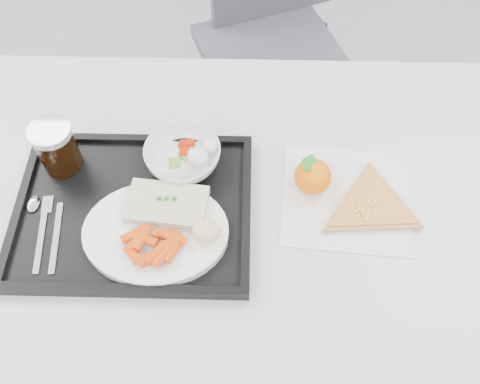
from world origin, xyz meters
The scene contains 15 objects.
room centered at (0.00, 0.00, 1.40)m, with size 6.04×7.04×2.84m.
table centered at (0.00, 0.30, 0.68)m, with size 1.20×0.80×0.75m.
chair centered at (0.13, 1.12, 0.54)m, with size 0.55×0.55×0.93m.
tray centered at (-0.16, 0.27, 0.76)m, with size 0.45×0.35×0.03m.
dinner_plate centered at (-0.11, 0.21, 0.77)m, with size 0.27×0.27×0.02m.
fish_fillet centered at (-0.09, 0.26, 0.79)m, with size 0.16×0.11×0.03m.
bread_roll centered at (-0.02, 0.20, 0.80)m, with size 0.06×0.06×0.03m.
salad_bowl centered at (-0.07, 0.38, 0.79)m, with size 0.15×0.15×0.05m.
cola_glass centered at (-0.32, 0.37, 0.82)m, with size 0.08×0.08×0.11m.
cutlery centered at (-0.33, 0.23, 0.77)m, with size 0.09×0.17×0.01m.
napkin centered at (0.25, 0.31, 0.75)m, with size 0.27×0.26×0.00m.
tangerine centered at (0.18, 0.34, 0.79)m, with size 0.08×0.08×0.07m.
pizza_slice centered at (0.30, 0.29, 0.76)m, with size 0.32×0.32×0.02m.
carrot_pile centered at (-0.11, 0.18, 0.80)m, with size 0.12×0.09×0.02m.
salad_contents centered at (-0.05, 0.38, 0.80)m, with size 0.10×0.08×0.03m.
Camera 1 is at (0.05, -0.26, 1.64)m, focal length 40.00 mm.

